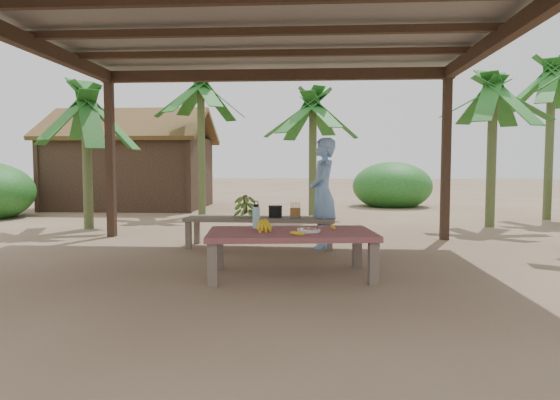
# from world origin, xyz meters

# --- Properties ---
(ground) EXTENTS (80.00, 80.00, 0.00)m
(ground) POSITION_xyz_m (0.00, 0.00, 0.00)
(ground) COLOR brown
(ground) RESTS_ON ground
(pavilion) EXTENTS (6.60, 5.60, 2.95)m
(pavilion) POSITION_xyz_m (-0.01, -0.01, 2.78)
(pavilion) COLOR black
(pavilion) RESTS_ON ground
(work_table) EXTENTS (1.90, 1.19, 0.50)m
(work_table) POSITION_xyz_m (0.40, -0.57, 0.43)
(work_table) COLOR brown
(work_table) RESTS_ON ground
(bench) EXTENTS (2.22, 0.69, 0.45)m
(bench) POSITION_xyz_m (-0.14, 1.34, 0.39)
(bench) COLOR brown
(bench) RESTS_ON ground
(ripe_banana_bunch) EXTENTS (0.28, 0.25, 0.15)m
(ripe_banana_bunch) POSITION_xyz_m (0.06, -0.61, 0.57)
(ripe_banana_bunch) COLOR gold
(ripe_banana_bunch) RESTS_ON work_table
(plate) EXTENTS (0.26, 0.26, 0.04)m
(plate) POSITION_xyz_m (0.59, -0.64, 0.52)
(plate) COLOR white
(plate) RESTS_ON work_table
(loose_banana_front) EXTENTS (0.16, 0.08, 0.04)m
(loose_banana_front) POSITION_xyz_m (0.48, -0.90, 0.52)
(loose_banana_front) COLOR gold
(loose_banana_front) RESTS_ON work_table
(loose_banana_side) EXTENTS (0.09, 0.17, 0.04)m
(loose_banana_side) POSITION_xyz_m (0.86, -0.36, 0.52)
(loose_banana_side) COLOR gold
(loose_banana_side) RESTS_ON work_table
(water_flask) EXTENTS (0.09, 0.09, 0.32)m
(water_flask) POSITION_xyz_m (-0.01, -0.33, 0.63)
(water_flask) COLOR #3AAEB5
(water_flask) RESTS_ON work_table
(green_banana_stalk) EXTENTS (0.31, 0.31, 0.34)m
(green_banana_stalk) POSITION_xyz_m (-0.36, 1.35, 0.62)
(green_banana_stalk) COLOR #598C2D
(green_banana_stalk) RESTS_ON bench
(cooking_pot) EXTENTS (0.20, 0.20, 0.17)m
(cooking_pot) POSITION_xyz_m (0.08, 1.34, 0.53)
(cooking_pot) COLOR black
(cooking_pot) RESTS_ON bench
(skewer_rack) EXTENTS (0.18, 0.09, 0.24)m
(skewer_rack) POSITION_xyz_m (0.38, 1.27, 0.57)
(skewer_rack) COLOR #A57F47
(skewer_rack) RESTS_ON bench
(woman) EXTENTS (0.41, 0.61, 1.63)m
(woman) POSITION_xyz_m (0.78, 1.37, 0.81)
(woman) COLOR #719BD5
(woman) RESTS_ON ground
(hut) EXTENTS (4.40, 3.43, 2.85)m
(hut) POSITION_xyz_m (-4.50, 8.00, 1.10)
(hut) COLOR black
(hut) RESTS_ON ground
(banana_plant_ne) EXTENTS (1.80, 1.80, 2.97)m
(banana_plant_ne) POSITION_xyz_m (4.14, 4.07, 2.49)
(banana_plant_ne) COLOR #596638
(banana_plant_ne) RESTS_ON ground
(banana_plant_n) EXTENTS (1.80, 1.80, 2.88)m
(banana_plant_n) POSITION_xyz_m (0.64, 5.64, 2.40)
(banana_plant_n) COLOR #596638
(banana_plant_n) RESTS_ON ground
(banana_plant_nw) EXTENTS (1.80, 1.80, 3.41)m
(banana_plant_nw) POSITION_xyz_m (-2.06, 6.00, 2.91)
(banana_plant_nw) COLOR #596638
(banana_plant_nw) RESTS_ON ground
(banana_plant_w) EXTENTS (1.80, 1.80, 2.63)m
(banana_plant_w) POSITION_xyz_m (-3.66, 3.28, 2.16)
(banana_plant_w) COLOR #596638
(banana_plant_w) RESTS_ON ground
(banana_plant_far) EXTENTS (1.80, 1.80, 3.51)m
(banana_plant_far) POSITION_xyz_m (5.92, 5.57, 3.01)
(banana_plant_far) COLOR #596638
(banana_plant_far) RESTS_ON ground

